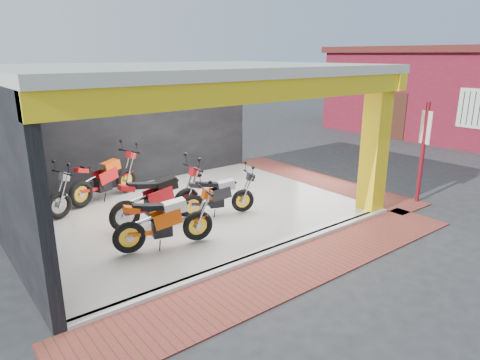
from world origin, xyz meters
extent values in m
plane|color=#2D2D30|center=(0.00, 0.00, 0.00)|extent=(80.00, 80.00, 0.00)
cube|color=white|center=(0.00, 2.00, 0.05)|extent=(8.00, 6.00, 0.10)
cube|color=beige|center=(0.00, 2.00, 3.60)|extent=(8.40, 6.40, 0.20)
cube|color=black|center=(0.00, 5.10, 1.75)|extent=(8.20, 0.20, 3.50)
cube|color=black|center=(-4.10, 2.00, 1.75)|extent=(0.20, 6.20, 3.50)
cube|color=yellow|center=(3.75, -0.75, 1.75)|extent=(0.50, 0.50, 3.50)
cube|color=yellow|center=(0.00, -1.00, 3.30)|extent=(8.40, 0.30, 0.40)
cube|color=yellow|center=(4.00, 2.00, 3.30)|extent=(0.30, 6.40, 0.40)
cube|color=white|center=(0.00, -1.02, 0.05)|extent=(8.00, 0.20, 0.10)
cube|color=#9B3732|center=(0.00, -1.80, 0.01)|extent=(9.00, 1.40, 0.03)
cube|color=#9B3732|center=(4.80, 2.00, 0.01)|extent=(1.40, 7.00, 0.03)
cube|color=white|center=(12.98, 1.00, 1.80)|extent=(0.06, 1.30, 1.60)
cube|color=#3F1E14|center=(12.98, 4.50, 1.10)|extent=(0.06, 1.00, 2.20)
cylinder|color=maroon|center=(5.42, -1.11, 1.37)|extent=(0.11, 0.11, 2.73)
cube|color=white|center=(5.42, -1.11, 2.08)|extent=(0.15, 0.37, 0.87)
camera|label=1|loc=(-5.33, -6.90, 3.93)|focal=32.00mm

